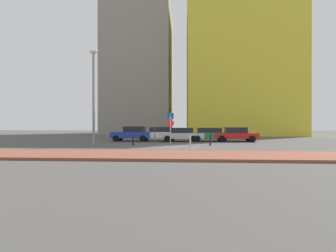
% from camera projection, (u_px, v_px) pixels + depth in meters
% --- Properties ---
extents(ground_plane, '(120.00, 120.00, 0.00)m').
position_uv_depth(ground_plane, '(173.00, 146.00, 19.73)').
color(ground_plane, '#4C4947').
extents(sidewalk_brick, '(40.00, 3.73, 0.14)m').
position_uv_depth(sidewalk_brick, '(167.00, 155.00, 13.04)').
color(sidewalk_brick, brown).
rests_on(sidewalk_brick, ground).
extents(parked_car_blue, '(4.11, 1.95, 1.54)m').
position_uv_depth(parked_car_blue, '(132.00, 133.00, 25.95)').
color(parked_car_blue, '#1E389E').
rests_on(parked_car_blue, ground).
extents(parked_car_white, '(4.28, 2.02, 1.47)m').
position_uv_depth(parked_car_white, '(159.00, 134.00, 25.95)').
color(parked_car_white, white).
rests_on(parked_car_white, ground).
extents(parked_car_silver, '(4.50, 2.26, 1.41)m').
position_uv_depth(parked_car_silver, '(182.00, 134.00, 25.38)').
color(parked_car_silver, '#B7BABF').
rests_on(parked_car_silver, ground).
extents(parked_car_green, '(4.54, 2.22, 1.39)m').
position_uv_depth(parked_car_green, '(208.00, 134.00, 25.42)').
color(parked_car_green, '#237238').
rests_on(parked_car_green, ground).
extents(parked_car_red, '(4.34, 2.16, 1.45)m').
position_uv_depth(parked_car_red, '(235.00, 134.00, 25.21)').
color(parked_car_red, red).
rests_on(parked_car_red, ground).
extents(parking_sign_post, '(0.60, 0.14, 2.75)m').
position_uv_depth(parking_sign_post, '(170.00, 124.00, 21.41)').
color(parking_sign_post, gray).
rests_on(parking_sign_post, ground).
extents(parking_meter, '(0.18, 0.14, 1.49)m').
position_uv_depth(parking_meter, '(155.00, 134.00, 20.74)').
color(parking_meter, '#4C4C51').
rests_on(parking_meter, ground).
extents(street_lamp, '(0.70, 0.36, 7.76)m').
position_uv_depth(street_lamp, '(94.00, 90.00, 19.95)').
color(street_lamp, gray).
rests_on(street_lamp, ground).
extents(traffic_bollard_near, '(0.14, 0.14, 0.88)m').
position_uv_depth(traffic_bollard_near, '(210.00, 140.00, 20.17)').
color(traffic_bollard_near, black).
rests_on(traffic_bollard_near, ground).
extents(traffic_bollard_mid, '(0.13, 0.13, 0.90)m').
position_uv_depth(traffic_bollard_mid, '(133.00, 140.00, 20.50)').
color(traffic_bollard_mid, black).
rests_on(traffic_bollard_mid, ground).
extents(traffic_bollard_far, '(0.13, 0.13, 0.94)m').
position_uv_depth(traffic_bollard_far, '(190.00, 141.00, 18.24)').
color(traffic_bollard_far, '#B7B7BC').
rests_on(traffic_bollard_far, ground).
extents(building_colorful_midrise, '(17.76, 17.26, 24.81)m').
position_uv_depth(building_colorful_midrise, '(236.00, 66.00, 44.76)').
color(building_colorful_midrise, gold).
rests_on(building_colorful_midrise, ground).
extents(building_under_construction, '(11.95, 14.75, 23.82)m').
position_uv_depth(building_under_construction, '(141.00, 73.00, 48.56)').
color(building_under_construction, gray).
rests_on(building_under_construction, ground).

